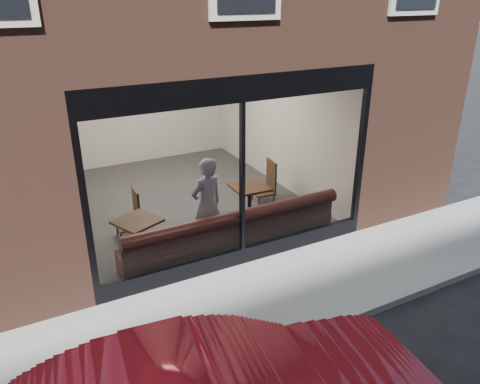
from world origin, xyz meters
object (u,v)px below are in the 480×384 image
person (207,205)px  cafe_table_right (250,187)px  banquette (231,241)px  cafe_chair_right (263,192)px  cafe_chair_left (128,226)px  cafe_table_left (137,221)px

person → cafe_table_right: person is taller
banquette → cafe_chair_right: size_ratio=8.81×
person → cafe_chair_right: bearing=-159.6°
banquette → cafe_chair_left: bearing=136.2°
cafe_table_left → cafe_chair_left: cafe_table_left is taller
cafe_table_right → banquette: bearing=-133.1°
cafe_table_left → cafe_table_right: (2.41, 0.42, 0.00)m
cafe_table_right → cafe_chair_right: cafe_table_right is taller
cafe_table_right → cafe_chair_left: cafe_table_right is taller
banquette → cafe_table_right: 1.42m
person → cafe_chair_right: (1.93, 1.31, -0.63)m
banquette → person: 0.79m
cafe_table_left → cafe_table_right: same height
cafe_table_left → cafe_chair_right: cafe_table_left is taller
banquette → cafe_chair_left: (-1.47, 1.41, 0.01)m
banquette → cafe_table_left: 1.69m
cafe_chair_left → cafe_chair_right: (3.09, 0.21, 0.00)m
banquette → person: (-0.32, 0.31, 0.65)m
cafe_table_left → cafe_table_right: 2.45m
banquette → cafe_chair_left: banquette is taller
cafe_table_left → banquette: bearing=-20.0°
banquette → cafe_table_left: bearing=160.0°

